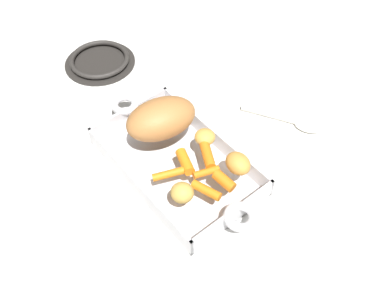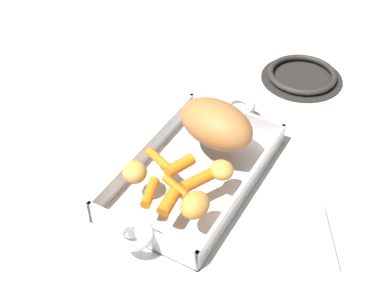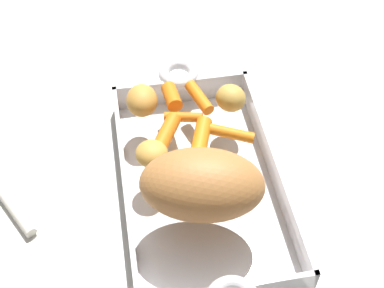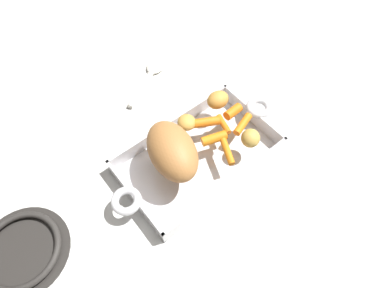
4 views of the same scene
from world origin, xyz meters
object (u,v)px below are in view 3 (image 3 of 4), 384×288
Objects in this scene: roasting_dish at (201,181)px; baby_carrot_center_right at (201,137)px; potato_golden_large at (231,98)px; baby_carrot_southwest at (166,134)px; baby_carrot_long at (184,117)px; potato_golden_small at (142,100)px; baby_carrot_northeast at (172,97)px; baby_carrot_center_left at (231,133)px; potato_corner at (152,154)px; pork_roast at (202,185)px; baby_carrot_northwest at (199,97)px.

baby_carrot_center_right is (0.04, -0.01, 0.05)m from roasting_dish.
baby_carrot_southwest is at bearing 114.18° from potato_golden_large.
potato_golden_small reaches higher than baby_carrot_long.
baby_carrot_southwest is at bearing 136.46° from baby_carrot_long.
baby_carrot_northeast is at bearing 15.41° from baby_carrot_long.
baby_carrot_center_left is 0.14m from potato_golden_small.
potato_corner is at bearing 145.74° from baby_carrot_southwest.
baby_carrot_center_right is 0.08m from potato_corner.
potato_corner is at bearing -178.88° from potato_golden_small.
roasting_dish is at bearing -10.02° from pork_roast.
potato_corner is (-0.08, 0.13, -0.00)m from potato_golden_large.
potato_corner reaches higher than baby_carrot_center_right.
baby_carrot_southwest reaches higher than baby_carrot_long.
baby_carrot_long is (0.05, 0.02, -0.00)m from baby_carrot_center_right.
pork_roast is 2.79× the size of baby_carrot_long.
potato_golden_large is (0.17, -0.08, -0.02)m from pork_roast.
pork_roast is 0.19m from baby_carrot_northwest.
roasting_dish is 7.49× the size of baby_carrot_northwest.
baby_carrot_northwest is 1.37× the size of potato_corner.
baby_carrot_center_right is at bearing 91.88° from baby_carrot_center_left.
potato_corner is (-0.02, 0.12, 0.01)m from baby_carrot_center_left.
potato_golden_small reaches higher than roasting_dish.
potato_golden_small is at bearing 23.17° from baby_carrot_southwest.
baby_carrot_northwest is 0.05m from baby_carrot_long.
pork_roast is at bearing 155.73° from potato_golden_large.
potato_golden_small is at bearing 101.84° from baby_carrot_northeast.
pork_roast is 2.65× the size of baby_carrot_center_right.
potato_golden_large is (-0.03, -0.09, 0.01)m from baby_carrot_northeast.
pork_roast reaches higher than baby_carrot_long.
pork_roast is at bearing -146.74° from potato_corner.
baby_carrot_southwest is 0.05m from baby_carrot_center_right.
baby_carrot_center_left is 0.12m from potato_corner.
baby_carrot_northwest is 1.32× the size of baby_carrot_northeast.
baby_carrot_long is at bearing 6.87° from roasting_dish.
baby_carrot_southwest is 1.19× the size of potato_golden_small.
potato_golden_small is at bearing 60.97° from baby_carrot_long.
baby_carrot_center_right is (-0.08, 0.01, 0.00)m from baby_carrot_northwest.
baby_carrot_northeast reaches higher than baby_carrot_long.
baby_carrot_long is at bearing -164.59° from baby_carrot_northeast.
baby_carrot_northeast is at bearing 3.06° from pork_roast.
potato_golden_small reaches higher than baby_carrot_southwest.
potato_corner is (-0.04, 0.03, 0.00)m from baby_carrot_southwest.
potato_golden_small is (0.19, 0.06, -0.02)m from pork_roast.
baby_carrot_center_left is (-0.01, -0.09, -0.00)m from baby_carrot_southwest.
baby_carrot_southwest is 0.09m from baby_carrot_center_left.
baby_carrot_northwest is at bearing 22.09° from baby_carrot_center_left.
baby_carrot_southwest and baby_carrot_center_right have the same top height.
potato_golden_large is (0.10, -0.06, 0.06)m from roasting_dish.
baby_carrot_center_right is at bearing -106.32° from baby_carrot_southwest.
potato_corner is at bearing 101.72° from baby_carrot_center_left.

